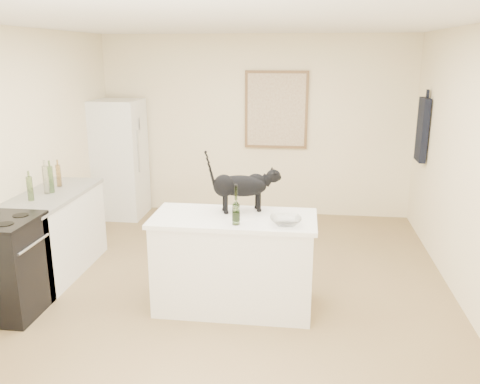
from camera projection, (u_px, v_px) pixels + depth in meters
name	position (u px, v px, depth m)	size (l,w,h in m)	color
floor	(227.00, 295.00, 4.98)	(5.50, 5.50, 0.00)	olive
ceiling	(225.00, 21.00, 4.28)	(5.50, 5.50, 0.00)	white
wall_back	(255.00, 127.00, 7.26)	(4.50, 4.50, 0.00)	#FFF3C5
wall_front	(120.00, 320.00, 2.01)	(4.50, 4.50, 0.00)	#FFF3C5
wall_left	(1.00, 162.00, 4.91)	(5.50, 5.50, 0.00)	#FFF3C5
wall_right	(480.00, 176.00, 4.35)	(5.50, 5.50, 0.00)	#FFF3C5
island_base	(234.00, 264.00, 4.67)	(1.44, 0.67, 0.86)	white
island_top	(234.00, 219.00, 4.54)	(1.50, 0.70, 0.04)	white
left_cabinets	(53.00, 235.00, 5.40)	(0.60, 1.40, 0.86)	white
left_countertop	(49.00, 196.00, 5.28)	(0.62, 1.44, 0.04)	gray
stove	(5.00, 268.00, 4.53)	(0.60, 0.60, 0.90)	black
fridge	(119.00, 159.00, 7.24)	(0.68, 0.68, 1.70)	white
artwork_frame	(276.00, 110.00, 7.13)	(0.90, 0.03, 1.10)	brown
artwork_canvas	(276.00, 110.00, 7.11)	(0.82, 0.00, 1.02)	beige
hanging_garment	(422.00, 130.00, 6.29)	(0.08, 0.34, 0.80)	black
black_cat	(241.00, 189.00, 4.64)	(0.63, 0.19, 0.44)	black
wine_bottle	(236.00, 207.00, 4.29)	(0.07, 0.07, 0.31)	#314F1F
glass_bowl	(286.00, 221.00, 4.32)	(0.27, 0.27, 0.07)	silver
fridge_paper	(140.00, 124.00, 7.07)	(0.00, 0.14, 0.17)	white
counter_bottle_cluster	(46.00, 181.00, 5.25)	(0.12, 0.62, 0.30)	brown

